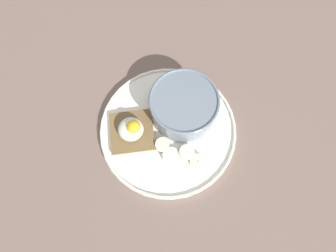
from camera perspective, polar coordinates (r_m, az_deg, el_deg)
ground_plane at (r=56.58cm, az=-0.00°, el=-1.26°), size 120.00×120.00×2.00cm
plate at (r=54.86cm, az=-0.00°, el=-0.71°), size 28.50×28.50×1.60cm
oatmeal_bowl at (r=53.06cm, az=3.41°, el=4.39°), size 13.82×13.82×6.38cm
toast_slice at (r=54.32cm, az=-7.84°, el=-1.24°), size 11.79×11.79×1.15cm
poached_egg at (r=52.46cm, az=-7.95°, el=-0.58°), size 5.12×5.02×3.55cm
banana_slice_front at (r=52.63cm, az=0.63°, el=-6.47°), size 4.74×4.70×1.52cm
banana_slice_left at (r=52.72cm, az=6.46°, el=-7.69°), size 4.13×4.08×1.38cm
banana_slice_back at (r=52.74cm, az=4.01°, el=-5.79°), size 3.91×3.79×1.74cm
banana_slice_right at (r=52.89cm, az=-1.08°, el=-4.18°), size 3.72×3.55×1.92cm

